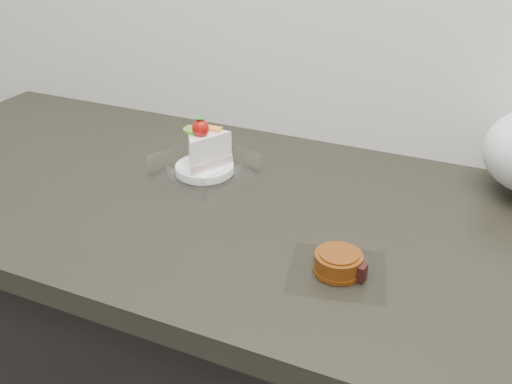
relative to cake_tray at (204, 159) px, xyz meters
name	(u,v)px	position (x,y,z in m)	size (l,w,h in m)	color
cake_tray	(204,159)	(0.00, 0.00, 0.00)	(0.19, 0.19, 0.12)	white
mooncake_wrap	(339,265)	(0.32, -0.20, -0.02)	(0.16, 0.15, 0.03)	white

